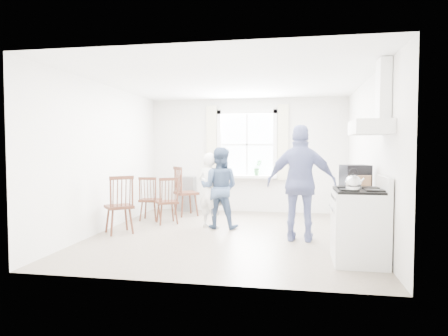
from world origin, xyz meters
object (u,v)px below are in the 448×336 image
at_px(windsor_chair_c, 121,198).
at_px(person_left, 210,190).
at_px(gas_stove, 359,225).
at_px(windsor_chair_b, 149,194).
at_px(low_cabinet, 357,219).
at_px(windsor_chair_a, 168,196).
at_px(person_mid, 219,188).
at_px(stereo_stack, 355,176).
at_px(person_right, 301,183).

distance_m(windsor_chair_c, person_left, 1.61).
xyz_separation_m(gas_stove, windsor_chair_b, (-3.72, 2.30, 0.07)).
relative_size(gas_stove, low_cabinet, 1.24).
height_order(gas_stove, windsor_chair_a, gas_stove).
xyz_separation_m(low_cabinet, person_mid, (-2.26, 1.16, 0.29)).
bearing_deg(gas_stove, windsor_chair_b, 148.32).
height_order(stereo_stack, windsor_chair_c, stereo_stack).
bearing_deg(windsor_chair_c, windsor_chair_b, 89.11).
xyz_separation_m(stereo_stack, person_mid, (-2.23, 1.12, -0.32)).
xyz_separation_m(gas_stove, windsor_chair_c, (-3.74, 1.03, 0.14)).
relative_size(windsor_chair_a, person_left, 0.66).
height_order(gas_stove, windsor_chair_b, gas_stove).
bearing_deg(stereo_stack, person_mid, 153.41).
height_order(person_mid, person_right, person_right).
xyz_separation_m(gas_stove, person_left, (-2.35, 1.85, 0.21)).
bearing_deg(person_left, windsor_chair_a, 10.52).
xyz_separation_m(windsor_chair_a, person_left, (0.87, -0.18, 0.14)).
distance_m(low_cabinet, windsor_chair_a, 3.55).
xyz_separation_m(windsor_chair_a, person_right, (2.50, -0.94, 0.36)).
relative_size(low_cabinet, windsor_chair_a, 0.98).
bearing_deg(stereo_stack, gas_stove, -93.53).
xyz_separation_m(windsor_chair_b, person_mid, (1.53, -0.43, 0.19)).
height_order(low_cabinet, person_left, person_left).
distance_m(low_cabinet, stereo_stack, 0.62).
height_order(windsor_chair_c, person_right, person_right).
bearing_deg(windsor_chair_b, windsor_chair_c, -90.89).
bearing_deg(windsor_chair_a, stereo_stack, -21.38).
relative_size(windsor_chair_c, person_right, 0.55).
bearing_deg(person_left, windsor_chair_c, 52.49).
height_order(low_cabinet, stereo_stack, stereo_stack).
distance_m(stereo_stack, windsor_chair_c, 3.82).
xyz_separation_m(stereo_stack, windsor_chair_a, (-3.27, 1.28, -0.51)).
distance_m(low_cabinet, windsor_chair_b, 4.11).
bearing_deg(person_right, windsor_chair_c, 4.60).
relative_size(person_mid, person_right, 0.81).
bearing_deg(windsor_chair_c, windsor_chair_a, 62.57).
height_order(windsor_chair_a, windsor_chair_c, windsor_chair_c).
distance_m(low_cabinet, person_left, 2.69).
xyz_separation_m(low_cabinet, windsor_chair_b, (-3.79, 1.60, 0.10)).
distance_m(person_left, person_right, 1.81).
height_order(person_left, person_mid, person_mid).
xyz_separation_m(low_cabinet, person_right, (-0.79, 0.39, 0.47)).
distance_m(stereo_stack, person_right, 0.85).
bearing_deg(person_right, gas_stove, 127.12).
distance_m(gas_stove, windsor_chair_a, 3.81).
bearing_deg(windsor_chair_a, person_left, -11.53).
distance_m(person_left, person_mid, 0.17).
relative_size(windsor_chair_b, person_left, 0.65).
bearing_deg(windsor_chair_a, windsor_chair_c, -117.43).
height_order(stereo_stack, windsor_chair_a, stereo_stack).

